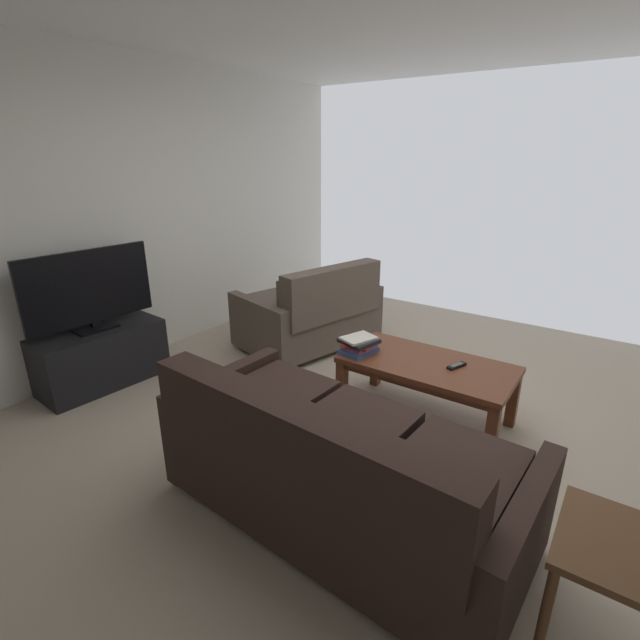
{
  "coord_description": "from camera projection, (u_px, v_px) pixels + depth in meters",
  "views": [
    {
      "loc": [
        -1.11,
        2.61,
        1.86
      ],
      "look_at": [
        0.5,
        0.3,
        0.84
      ],
      "focal_mm": 25.97,
      "sensor_mm": 36.0,
      "label": 1
    }
  ],
  "objects": [
    {
      "name": "ground_plane",
      "position": [
        402.0,
        435.0,
        3.25
      ],
      "size": [
        5.49,
        5.72,
        0.01
      ],
      "primitive_type": "cube",
      "color": "tan"
    },
    {
      "name": "coffee_table",
      "position": [
        427.0,
        371.0,
        3.32
      ],
      "size": [
        1.19,
        0.63,
        0.46
      ],
      "color": "brown",
      "rests_on": "ground"
    },
    {
      "name": "flat_tv",
      "position": [
        89.0,
        289.0,
        3.7
      ],
      "size": [
        0.22,
        1.03,
        0.66
      ],
      "color": "black",
      "rests_on": "tv_stand"
    },
    {
      "name": "tv_stand",
      "position": [
        101.0,
        356.0,
        3.9
      ],
      "size": [
        0.54,
        1.03,
        0.49
      ],
      "color": "black",
      "rests_on": "ground"
    },
    {
      "name": "loveseat_near",
      "position": [
        312.0,
        312.0,
        4.62
      ],
      "size": [
        1.16,
        1.47,
        0.88
      ],
      "color": "black",
      "rests_on": "ground"
    },
    {
      "name": "wall_right",
      "position": [
        139.0,
        213.0,
        4.27
      ],
      "size": [
        0.12,
        5.72,
        2.68
      ],
      "primitive_type": "cube",
      "color": "silver",
      "rests_on": "ground"
    },
    {
      "name": "sofa_main",
      "position": [
        334.0,
        466.0,
        2.34
      ],
      "size": [
        1.93,
        1.01,
        0.86
      ],
      "color": "black",
      "rests_on": "ground"
    },
    {
      "name": "tv_remote",
      "position": [
        457.0,
        366.0,
        3.21
      ],
      "size": [
        0.1,
        0.17,
        0.02
      ],
      "color": "black",
      "rests_on": "coffee_table"
    },
    {
      "name": "end_table",
      "position": [
        624.0,
        572.0,
        1.61
      ],
      "size": [
        0.46,
        0.46,
        0.6
      ],
      "color": "brown",
      "rests_on": "ground"
    },
    {
      "name": "book_stack",
      "position": [
        359.0,
        344.0,
        3.43
      ],
      "size": [
        0.29,
        0.31,
        0.13
      ],
      "color": "#385693",
      "rests_on": "coffee_table"
    }
  ]
}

